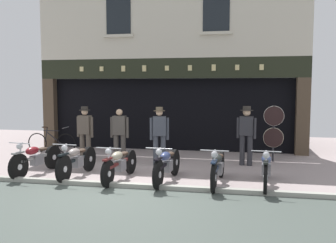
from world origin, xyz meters
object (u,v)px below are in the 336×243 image
Objects in this scene: salesman_right at (159,133)px; motorcycle_right at (266,167)px; shopkeeper_center at (120,133)px; leaning_bicycle at (51,142)px; motorcycle_center at (167,164)px; advert_board_near at (104,102)px; assistant_far_right at (246,132)px; motorcycle_far_left at (36,158)px; motorcycle_left at (77,160)px; advert_board_far at (75,102)px; motorcycle_center_left at (120,163)px; tyre_sign_pole at (274,128)px; motorcycle_center_right at (218,166)px; salesman_left at (85,131)px.

motorcycle_right is at bearing 134.61° from salesman_right.
shopkeeper_center is 3.27m from leaning_bicycle.
advert_board_near reaches higher than motorcycle_center.
motorcycle_far_left is at bearing 30.24° from assistant_far_right.
motorcycle_left is 5.24m from advert_board_far.
motorcycle_right is 7.42m from advert_board_near.
motorcycle_center_left is 1.21× the size of salesman_right.
motorcycle_center_left is 1.20× the size of tyre_sign_pole.
advert_board_far is 0.60× the size of leaning_bicycle.
leaning_bicycle reaches higher than motorcycle_center_left.
salesman_right is at bearing -42.56° from motorcycle_center_right.
motorcycle_left is 1.88× the size of advert_board_far.
motorcycle_center_left is 5.01m from tyre_sign_pole.
motorcycle_far_left is 4.84m from advert_board_far.
tyre_sign_pole is at bearing -146.67° from motorcycle_far_left.
salesman_right is at bearing -101.70° from motorcycle_center_left.
shopkeeper_center is 3.28m from advert_board_near.
motorcycle_center_left is 1.26× the size of shopkeeper_center.
assistant_far_right is 6.87m from advert_board_far.
salesman_left is 5.79m from tyre_sign_pole.
salesman_right is at bearing -160.32° from tyre_sign_pole.
advert_board_far is (-1.54, 2.61, 0.78)m from salesman_left.
shopkeeper_center is 0.96× the size of salesman_right.
motorcycle_left reaches higher than motorcycle_center.
tyre_sign_pole is 0.97× the size of leaning_bicycle.
assistant_far_right is (4.88, 0.29, 0.04)m from salesman_left.
assistant_far_right reaches higher than motorcycle_far_left.
motorcycle_center_right is (1.21, -0.01, -0.00)m from motorcycle_center.
motorcycle_left is 2.23× the size of advert_board_near.
leaning_bicycle is (-2.95, 1.30, -0.53)m from shopkeeper_center.
shopkeeper_center is 3.74m from assistant_far_right.
advert_board_near is (-0.39, 2.61, 0.79)m from salesman_left.
motorcycle_center_right is 6.79m from leaning_bicycle.
tyre_sign_pole is (0.82, 0.73, 0.08)m from assistant_far_right.
motorcycle_left is 2.57m from salesman_right.
salesman_right is 0.99× the size of tyre_sign_pole.
salesman_right is at bearing -44.97° from advert_board_near.
motorcycle_center_left is at bearing 138.39° from salesman_left.
advert_board_near is at bearing -74.22° from motorcycle_left.
motorcycle_center_left is 0.98× the size of motorcycle_center.
tyre_sign_pole is at bearing 87.26° from leaning_bicycle.
advert_board_far reaches higher than motorcycle_right.
motorcycle_center_right is (2.39, 0.06, 0.01)m from motorcycle_center_left.
assistant_far_right is at bearing -19.91° from advert_board_far.
motorcycle_left is 4.88m from advert_board_near.
motorcycle_right is (2.32, 0.08, 0.00)m from motorcycle_center.
motorcycle_far_left is 0.95× the size of motorcycle_center.
motorcycle_center_left is 2.11m from shopkeeper_center.
tyre_sign_pole is 7.44m from advert_board_far.
tyre_sign_pole reaches higher than shopkeeper_center.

